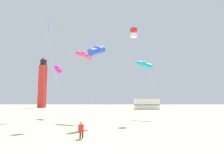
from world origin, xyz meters
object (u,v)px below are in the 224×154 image
kite_flyer_standing (81,129)px  kite_box_scarlet (133,33)px  kite_tube_rainbow (83,55)px  kite_tube_cyan (144,64)px  rv_van_white (146,104)px  kite_diamond_violet (48,27)px  kite_diamond_lime (63,21)px  kite_tube_blue (97,50)px  lighthouse_distant (42,84)px  kite_tube_magenta (58,69)px

kite_flyer_standing → kite_box_scarlet: (4.66, 9.68, 10.03)m
kite_tube_rainbow → kite_tube_cyan: bearing=22.4°
kite_flyer_standing → kite_box_scarlet: bearing=-118.2°
rv_van_white → kite_tube_cyan: bearing=-103.3°
kite_diamond_violet → kite_diamond_lime: (4.00, -7.33, -2.19)m
kite_tube_blue → lighthouse_distant: 49.19m
kite_flyer_standing → kite_tube_rainbow: size_ratio=0.13×
kite_tube_rainbow → kite_tube_cyan: kite_tube_rainbow is taller
kite_tube_blue → kite_tube_magenta: bearing=124.9°
kite_tube_rainbow → kite_diamond_violet: kite_diamond_violet is taller
kite_flyer_standing → kite_tube_blue: 9.18m
lighthouse_distant → kite_tube_blue: bearing=-64.1°
kite_diamond_lime → kite_tube_rainbow: bearing=69.1°
kite_tube_blue → rv_van_white: (10.62, 31.99, -6.11)m
kite_tube_rainbow → kite_diamond_lime: bearing=-110.9°
kite_diamond_lime → rv_van_white: kite_diamond_lime is taller
kite_box_scarlet → kite_tube_blue: bearing=-138.9°
kite_tube_rainbow → kite_tube_cyan: size_ratio=1.07×
kite_tube_cyan → rv_van_white: kite_tube_cyan is taller
kite_flyer_standing → kite_diamond_violet: kite_diamond_violet is taller
kite_diamond_lime → lighthouse_distant: lighthouse_distant is taller
kite_tube_magenta → rv_van_white: bearing=52.7°
kite_tube_rainbow → rv_van_white: 30.93m
kite_box_scarlet → kite_diamond_violet: (-11.81, 4.06, 2.31)m
kite_tube_blue → kite_diamond_violet: bearing=134.8°
kite_tube_rainbow → kite_box_scarlet: 6.75m
kite_diamond_violet → kite_diamond_lime: kite_diamond_violet is taller
kite_tube_rainbow → rv_van_white: (12.63, 27.41, -6.75)m
kite_tube_blue → rv_van_white: kite_tube_blue is taller
kite_tube_magenta → kite_tube_blue: (6.57, -9.43, 0.36)m
kite_flyer_standing → kite_tube_blue: size_ratio=0.14×
kite_diamond_violet → kite_tube_blue: 12.14m
kite_tube_blue → kite_diamond_lime: size_ratio=0.71×
kite_diamond_violet → lighthouse_distant: bearing=110.7°
kite_tube_rainbow → rv_van_white: kite_tube_rainbow is taller
kite_diamond_violet → lighthouse_distant: (-13.82, 36.57, -5.12)m
kite_diamond_violet → kite_diamond_lime: bearing=-61.3°
kite_box_scarlet → kite_tube_cyan: 5.68m
kite_tube_blue → lighthouse_distant: (-21.45, 44.26, 0.34)m
kite_box_scarlet → lighthouse_distant: lighthouse_distant is taller
kite_flyer_standing → kite_diamond_lime: (-3.14, 6.41, 10.15)m
kite_tube_rainbow → kite_flyer_standing: bearing=-81.8°
kite_tube_magenta → rv_van_white: (17.19, 22.56, -5.75)m
kite_tube_magenta → kite_tube_blue: size_ratio=0.96×
kite_tube_magenta → lighthouse_distant: lighthouse_distant is taller
kite_box_scarlet → kite_tube_cyan: size_ratio=1.36×
kite_tube_magenta → kite_box_scarlet: (10.75, -5.79, 3.51)m
kite_box_scarlet → kite_diamond_violet: 12.70m
kite_tube_cyan → rv_van_white: size_ratio=1.26×
kite_tube_blue → kite_tube_cyan: size_ratio=0.99×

